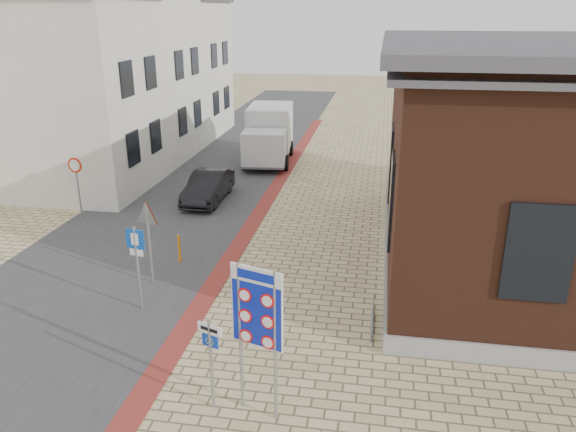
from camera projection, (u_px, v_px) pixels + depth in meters
The scene contains 15 objects.
ground at pixel (252, 365), 12.74m from camera, with size 120.00×120.00×0.00m, color tan.
road_strip at pixel (212, 174), 27.47m from camera, with size 7.00×60.00×0.02m, color #38383A.
curb_strip at pixel (260, 212), 22.29m from camera, with size 0.60×40.00×0.02m, color maroon.
townhouse_near at pixel (64, 94), 24.11m from camera, with size 7.40×6.40×8.30m.
townhouse_mid at pixel (124, 70), 29.52m from camera, with size 7.40×6.40×9.10m.
townhouse_far at pixel (166, 67), 35.20m from camera, with size 7.40×6.40×8.30m.
bike_rack at pixel (373, 316), 14.27m from camera, with size 0.08×1.80×0.60m.
sedan at pixel (208, 187), 23.45m from camera, with size 1.32×3.77×1.24m, color black.
box_truck at pixel (269, 134), 29.30m from camera, with size 2.66×5.55×2.81m.
border_sign at pixel (257, 310), 10.47m from camera, with size 1.05×0.38×3.20m.
essen_sign at pixel (211, 351), 10.96m from camera, with size 0.53×0.23×2.04m.
parking_sign at pixel (137, 254), 14.58m from camera, with size 0.52×0.13×2.38m.
yield_sign at pixel (148, 223), 15.91m from camera, with size 0.86×0.35×2.50m.
speed_sign at pixel (77, 179), 20.89m from camera, with size 0.58×0.10×2.48m.
bollard at pixel (179, 249), 17.75m from camera, with size 0.08×0.08×0.93m, color orange.
Camera 1 is at (2.60, -10.48, 7.60)m, focal length 35.00 mm.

